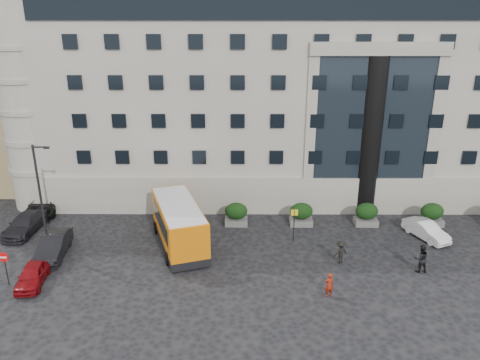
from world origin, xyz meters
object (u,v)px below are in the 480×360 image
(red_truck, at_px, (86,171))
(parked_car_d, at_px, (44,205))
(pedestrian_b, at_px, (421,258))
(no_entry_sign, at_px, (4,262))
(parked_car_a, at_px, (32,275))
(parked_car_c, at_px, (25,224))
(pedestrian_c, at_px, (341,252))
(parked_car_b, at_px, (54,246))
(hedge_e, at_px, (432,214))
(hedge_d, at_px, (367,214))
(bus_stop_sign, at_px, (294,220))
(street_lamp, at_px, (41,196))
(hedge_a, at_px, (171,214))
(hedge_c, at_px, (301,214))
(white_taxi, at_px, (426,230))
(pedestrian_a, at_px, (329,285))
(hedge_b, at_px, (236,214))
(minibus, at_px, (179,223))

(red_truck, relative_size, parked_car_d, 1.24)
(parked_car_d, bearing_deg, pedestrian_b, -28.13)
(no_entry_sign, bearing_deg, parked_car_a, 7.16)
(parked_car_c, height_order, pedestrian_c, pedestrian_c)
(parked_car_b, relative_size, pedestrian_c, 2.82)
(hedge_e, height_order, parked_car_b, hedge_e)
(hedge_d, xyz_separation_m, bus_stop_sign, (-6.10, -2.80, 0.80))
(street_lamp, bearing_deg, pedestrian_b, -5.24)
(hedge_e, xyz_separation_m, street_lamp, (-28.74, -4.80, 3.44))
(hedge_a, xyz_separation_m, pedestrian_b, (17.37, -7.12, 0.04))
(hedge_d, distance_m, pedestrian_b, 7.34)
(hedge_c, height_order, pedestrian_c, hedge_c)
(parked_car_c, height_order, white_taxi, parked_car_c)
(pedestrian_a, distance_m, pedestrian_b, 7.09)
(hedge_a, height_order, parked_car_c, hedge_a)
(no_entry_sign, bearing_deg, white_taxi, 12.89)
(hedge_e, xyz_separation_m, red_truck, (-30.22, 8.48, 0.68))
(hedge_d, bearing_deg, parked_car_c, -176.92)
(street_lamp, height_order, white_taxi, street_lamp)
(parked_car_d, distance_m, white_taxi, 31.06)
(hedge_b, distance_m, parked_car_b, 13.68)
(hedge_a, bearing_deg, hedge_d, 0.00)
(hedge_c, relative_size, no_entry_sign, 0.79)
(hedge_b, xyz_separation_m, hedge_c, (5.20, 0.00, 0.00))
(street_lamp, xyz_separation_m, red_truck, (-1.48, 13.28, -2.76))
(white_taxi, height_order, pedestrian_a, pedestrian_a)
(pedestrian_b, height_order, pedestrian_c, pedestrian_b)
(street_lamp, height_order, parked_car_c, street_lamp)
(parked_car_c, relative_size, parked_car_d, 0.96)
(hedge_d, relative_size, white_taxi, 0.47)
(hedge_d, distance_m, hedge_e, 5.20)
(street_lamp, relative_size, red_truck, 1.29)
(hedge_c, relative_size, hedge_d, 1.00)
(no_entry_sign, bearing_deg, parked_car_b, 68.20)
(pedestrian_a, bearing_deg, pedestrian_b, -170.59)
(pedestrian_a, distance_m, pedestrian_c, 4.23)
(minibus, bearing_deg, pedestrian_c, -30.97)
(no_entry_sign, bearing_deg, hedge_c, 24.49)
(bus_stop_sign, distance_m, parked_car_c, 20.66)
(pedestrian_b, bearing_deg, minibus, -18.61)
(street_lamp, bearing_deg, hedge_a, 31.16)
(hedge_e, height_order, parked_car_c, hedge_e)
(bus_stop_sign, height_order, no_entry_sign, bus_stop_sign)
(parked_car_d, bearing_deg, hedge_b, -17.91)
(parked_car_b, xyz_separation_m, parked_car_d, (-3.68, 7.42, -0.06))
(parked_car_a, relative_size, pedestrian_b, 1.90)
(hedge_b, bearing_deg, minibus, -139.36)
(minibus, distance_m, white_taxi, 18.51)
(no_entry_sign, distance_m, pedestrian_c, 21.55)
(hedge_c, distance_m, hedge_e, 10.40)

